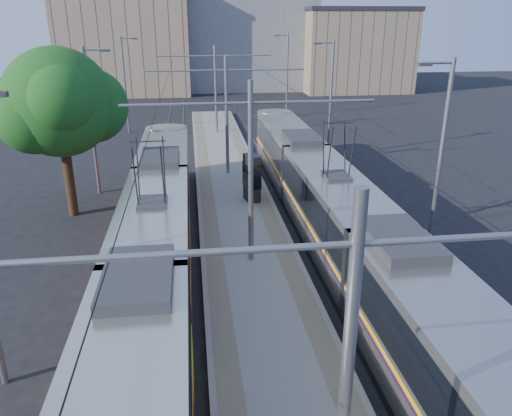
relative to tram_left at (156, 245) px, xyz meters
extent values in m
plane|color=black|center=(3.60, -6.73, -1.71)|extent=(160.00, 160.00, 0.00)
cube|color=gray|center=(3.60, 10.27, -1.56)|extent=(4.00, 50.00, 0.30)
cube|color=gray|center=(2.15, 10.27, -1.40)|extent=(0.70, 50.00, 0.01)
cube|color=gray|center=(5.05, 10.27, -1.40)|extent=(0.70, 50.00, 0.01)
cube|color=gray|center=(-0.72, 10.27, -1.69)|extent=(0.07, 70.00, 0.03)
cube|color=gray|center=(0.72, 10.27, -1.69)|extent=(0.07, 70.00, 0.03)
cube|color=gray|center=(6.48, 10.27, -1.69)|extent=(0.07, 70.00, 0.03)
cube|color=gray|center=(7.92, 10.27, -1.69)|extent=(0.07, 70.00, 0.03)
cube|color=black|center=(0.00, 0.00, -1.51)|extent=(2.30, 27.50, 0.40)
cube|color=beige|center=(0.00, 0.00, 0.14)|extent=(2.40, 25.90, 2.90)
cube|color=black|center=(0.00, 0.00, 0.64)|extent=(2.43, 25.90, 1.30)
cube|color=yellow|center=(0.00, 0.00, -0.26)|extent=(2.43, 25.90, 0.12)
cube|color=red|center=(0.00, 0.00, -0.76)|extent=(2.42, 25.90, 1.10)
cube|color=#2D2D30|center=(0.00, 0.00, 1.74)|extent=(1.68, 3.00, 0.30)
cube|color=black|center=(7.20, 2.22, -1.51)|extent=(2.30, 31.92, 0.40)
cube|color=#A6A198|center=(7.20, 2.22, 0.14)|extent=(2.40, 30.32, 2.90)
cube|color=black|center=(7.20, 2.22, 0.64)|extent=(2.43, 30.32, 1.30)
cube|color=yellow|center=(7.20, 2.22, -0.26)|extent=(2.43, 30.32, 0.12)
cube|color=#2F1242|center=(7.20, 2.22, -0.41)|extent=(2.43, 30.32, 0.10)
cube|color=#2D2D30|center=(7.20, 2.22, 1.74)|extent=(1.68, 3.00, 0.30)
cylinder|color=slate|center=(3.60, -10.73, 2.09)|extent=(0.20, 0.20, 7.00)
cylinder|color=slate|center=(3.60, -10.73, 4.79)|extent=(9.20, 0.10, 0.10)
cylinder|color=slate|center=(3.60, 1.27, 2.09)|extent=(0.20, 0.20, 7.00)
cylinder|color=slate|center=(3.60, 1.27, 4.79)|extent=(9.20, 0.10, 0.10)
cylinder|color=slate|center=(3.60, 13.27, 2.09)|extent=(0.20, 0.20, 7.00)
cylinder|color=slate|center=(3.60, 13.27, 4.79)|extent=(9.20, 0.10, 0.10)
cylinder|color=slate|center=(3.60, 25.27, 2.09)|extent=(0.20, 0.20, 7.00)
cylinder|color=slate|center=(3.60, 25.27, 4.79)|extent=(9.20, 0.10, 0.10)
cylinder|color=black|center=(0.00, 10.27, 3.84)|extent=(0.02, 70.00, 0.02)
cylinder|color=black|center=(7.20, 10.27, 3.84)|extent=(0.02, 70.00, 0.02)
cylinder|color=slate|center=(-3.90, 11.27, 2.29)|extent=(0.18, 0.18, 8.00)
cube|color=#2D2D30|center=(-2.80, 11.27, 6.04)|extent=(0.50, 0.22, 0.12)
cylinder|color=slate|center=(-3.90, 27.27, 2.29)|extent=(0.18, 0.18, 8.00)
cube|color=#2D2D30|center=(-2.80, 27.27, 6.04)|extent=(0.50, 0.22, 0.12)
cylinder|color=slate|center=(11.10, 1.27, 2.29)|extent=(0.18, 0.18, 8.00)
cube|color=#2D2D30|center=(10.00, 1.27, 6.04)|extent=(0.50, 0.22, 0.12)
cylinder|color=slate|center=(11.10, 17.27, 2.29)|extent=(0.18, 0.18, 8.00)
cube|color=#2D2D30|center=(10.00, 17.27, 6.04)|extent=(0.50, 0.22, 0.12)
cylinder|color=slate|center=(11.10, 33.27, 2.29)|extent=(0.18, 0.18, 8.00)
cube|color=#2D2D30|center=(10.00, 33.27, 6.04)|extent=(0.50, 0.22, 0.12)
cube|color=black|center=(4.47, 8.07, -0.18)|extent=(0.84, 1.17, 2.45)
cube|color=black|center=(4.47, 8.07, -0.02)|extent=(0.89, 1.22, 1.28)
cylinder|color=#382314|center=(-4.64, 7.95, -0.01)|extent=(0.47, 0.47, 3.40)
sphere|color=#134417|center=(-4.64, 7.95, 3.93)|extent=(5.10, 5.10, 5.10)
sphere|color=#134417|center=(-3.36, 8.80, 3.61)|extent=(3.61, 3.61, 3.61)
cube|color=gray|center=(-6.40, 53.27, 4.78)|extent=(16.00, 12.00, 12.99)
cube|color=gray|center=(9.60, 57.27, 5.10)|extent=(18.00, 14.00, 13.61)
cube|color=gray|center=(23.60, 51.27, 3.39)|extent=(14.00, 10.00, 10.19)
cube|color=#262328|center=(23.60, 51.27, 8.73)|extent=(14.28, 10.20, 0.50)
camera|label=1|loc=(1.46, -16.57, 7.62)|focal=35.00mm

